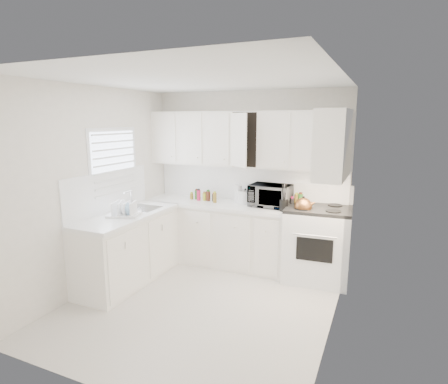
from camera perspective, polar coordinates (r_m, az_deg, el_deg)
The scene contains 38 objects.
floor at distance 4.62m, azimuth -3.67°, elevation -17.01°, with size 3.20×3.20×0.00m, color silver.
ceiling at distance 4.09m, azimuth -4.14°, elevation 17.05°, with size 3.20×3.20×0.00m, color white.
wall_back at distance 5.61m, azimuth 3.72°, elevation 2.14°, with size 3.00×3.00×0.00m, color white.
wall_front at distance 2.89m, azimuth -18.86°, elevation -7.14°, with size 3.00×3.00×0.00m, color white.
wall_left at distance 5.03m, azimuth -19.22°, elevation 0.48°, with size 3.20×3.20×0.00m, color white.
wall_right at distance 3.73m, azimuth 17.02°, elevation -2.97°, with size 3.20×3.20×0.00m, color white.
window_blinds at distance 5.24m, azimuth -16.63°, elevation 3.81°, with size 0.06×0.96×1.06m, color white, non-canonical shape.
lower_cabinets_back at distance 5.68m, azimuth -1.16°, elevation -6.55°, with size 2.22×0.60×0.90m, color white, non-canonical shape.
lower_cabinets_left at distance 5.20m, azimuth -14.64°, elevation -8.62°, with size 0.60×1.60×0.90m, color white, non-canonical shape.
countertop_back at distance 5.54m, azimuth -1.23°, elevation -1.89°, with size 2.24×0.64×0.05m, color white.
countertop_left at distance 5.06m, azimuth -14.82°, elevation -3.57°, with size 0.64×1.62×0.05m, color white.
backsplash_back at distance 5.61m, azimuth 3.67°, elevation 1.37°, with size 2.98×0.02×0.55m, color white.
backsplash_left at distance 5.18m, azimuth -17.59°, elevation 0.04°, with size 0.02×1.60×0.55m, color white.
upper_cabinets_back at distance 5.42m, azimuth 3.14°, elevation 3.97°, with size 3.00×0.33×0.80m, color white, non-canonical shape.
upper_cabinets_right at distance 4.51m, azimuth 16.37°, elevation 2.06°, with size 0.33×0.90×0.80m, color white, non-canonical shape.
sink at distance 5.29m, azimuth -12.55°, elevation -1.19°, with size 0.42×0.38×0.30m, color gray, non-canonical shape.
stove at distance 5.18m, azimuth 14.36°, elevation -6.31°, with size 0.85×0.70×1.31m, color white, non-canonical shape.
tea_kettle at distance 4.94m, azimuth 12.23°, elevation -2.00°, with size 0.29×0.24×0.27m, color brown, non-canonical shape.
frying_pan at distance 5.22m, azimuth 16.77°, elevation -2.76°, with size 0.25×0.42×0.04m, color black, non-canonical shape.
microwave at distance 5.29m, azimuth 7.23°, elevation -0.18°, with size 0.57×0.32×0.39m, color gray.
rice_cooker at distance 5.47m, azimuth 3.32°, elevation -0.61°, with size 0.22×0.22×0.22m, color white, non-canonical shape.
paper_towel at distance 5.52m, azimuth 2.23°, elevation -0.25°, with size 0.12×0.12×0.27m, color white.
utensil_crock at distance 5.04m, azimuth 9.32°, elevation -0.81°, with size 0.13×0.13×0.39m, color black, non-canonical shape.
dish_rack at distance 4.92m, azimuth -15.35°, elevation -2.38°, with size 0.40×0.30×0.22m, color white, non-canonical shape.
spice_left_0 at distance 5.84m, azimuth -4.78°, elevation -0.35°, with size 0.06×0.06×0.13m, color olive.
spice_left_1 at distance 5.73m, azimuth -4.55°, elevation -0.58°, with size 0.06×0.06×0.13m, color #296923.
spice_left_2 at distance 5.77m, azimuth -3.47°, elevation -0.47°, with size 0.06×0.06×0.13m, color #D41C51.
spice_left_3 at distance 5.66m, azimuth -3.22°, elevation -0.70°, with size 0.06×0.06×0.13m, color #B0BF2D.
spice_left_4 at distance 5.71m, azimuth -2.14°, elevation -0.60°, with size 0.06×0.06×0.13m, color #572A18.
spice_left_5 at distance 5.59m, azimuth -1.85°, elevation -0.83°, with size 0.06×0.06×0.13m, color black.
spice_left_6 at distance 5.64m, azimuth -0.76°, elevation -0.72°, with size 0.06×0.06×0.13m, color olive.
sauce_right_0 at distance 5.35m, azimuth 9.01°, elevation -1.19°, with size 0.06×0.06×0.19m, color #D41C51.
sauce_right_1 at distance 5.28m, azimuth 9.41°, elevation -1.37°, with size 0.06×0.06×0.19m, color #B0BF2D.
sauce_right_2 at distance 5.33m, azimuth 10.15°, elevation -1.29°, with size 0.06×0.06×0.19m, color #572A18.
sauce_right_3 at distance 5.26m, azimuth 10.57°, elevation -1.47°, with size 0.06×0.06×0.19m, color black.
sauce_right_4 at distance 5.30m, azimuth 11.30°, elevation -1.39°, with size 0.06×0.06×0.19m, color olive.
sauce_right_5 at distance 5.23m, azimuth 11.75°, elevation -1.57°, with size 0.06×0.06×0.19m, color #296923.
sauce_right_6 at distance 5.28m, azimuth 12.47°, elevation -1.49°, with size 0.06×0.06×0.19m, color #D41C51.
Camera 1 is at (1.90, -3.60, 2.18)m, focal length 29.39 mm.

